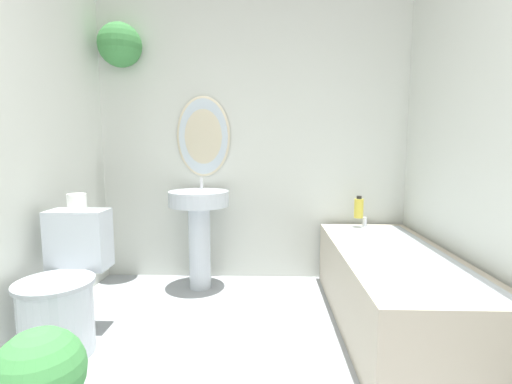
% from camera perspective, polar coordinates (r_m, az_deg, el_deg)
% --- Properties ---
extents(wall_back, '(2.73, 0.35, 2.40)m').
position_cam_1_polar(wall_back, '(3.22, -2.61, 9.27)').
color(wall_back, silver).
rests_on(wall_back, ground_plane).
extents(toilet, '(0.42, 0.59, 0.77)m').
position_cam_1_polar(toilet, '(2.45, -27.50, -13.72)').
color(toilet, silver).
rests_on(toilet, ground_plane).
extents(pedestal_sink, '(0.48, 0.48, 0.90)m').
position_cam_1_polar(pedestal_sink, '(3.02, -8.73, -4.26)').
color(pedestal_sink, silver).
rests_on(pedestal_sink, ground_plane).
extents(bathtub, '(0.70, 1.68, 0.57)m').
position_cam_1_polar(bathtub, '(2.60, 20.36, -13.57)').
color(bathtub, '#B2A893').
rests_on(bathtub, ground_plane).
extents(shampoo_bottle, '(0.07, 0.07, 0.18)m').
position_cam_1_polar(shampoo_bottle, '(3.15, 15.53, -2.36)').
color(shampoo_bottle, gold).
rests_on(shampoo_bottle, bathtub).
extents(potted_plant, '(0.33, 0.33, 0.47)m').
position_cam_1_polar(potted_plant, '(1.77, -30.26, -23.64)').
color(potted_plant, silver).
rests_on(potted_plant, ground_plane).
extents(toilet_paper_roll, '(0.11, 0.11, 0.10)m').
position_cam_1_polar(toilet_paper_roll, '(2.51, -25.85, -1.39)').
color(toilet_paper_roll, white).
rests_on(toilet_paper_roll, toilet).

